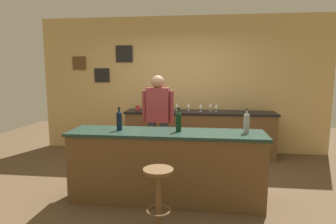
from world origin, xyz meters
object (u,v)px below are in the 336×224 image
Objects in this scene: bar_stool at (158,189)px; coffee_mug at (138,108)px; bartender at (158,117)px; wine_glass_a at (177,105)px; wine_glass_b at (189,105)px; wine_glass_c at (201,106)px; wine_bottle_c at (247,122)px; wine_glass_d at (210,106)px; wine_glass_e at (216,106)px; wine_bottle_b at (179,121)px; wine_bottle_a at (119,120)px.

coffee_mug is at bearing 107.30° from bar_stool.
bartender is 1.12m from wine_glass_a.
wine_glass_b and wine_glass_c have the same top height.
coffee_mug is at bearing 132.68° from wine_bottle_c.
wine_glass_d is at bearing 2.91° from coffee_mug.
wine_glass_e is (0.78, -0.04, 0.00)m from wine_glass_a.
wine_glass_d is at bearing 4.39° from wine_glass_b.
wine_glass_b is (0.16, 2.83, 0.55)m from bar_stool.
coffee_mug is at bearing 119.33° from bartender.
bar_stool is 2.89m from wine_glass_b.
wine_glass_b is at bearing 89.40° from wine_bottle_b.
coffee_mug is at bearing 116.53° from wine_bottle_b.
bar_stool is at bearing -93.32° from wine_glass_b.
wine_bottle_a is at bearing -83.38° from coffee_mug.
wine_bottle_b reaches higher than wine_glass_d.
wine_bottle_a is 2.24m from wine_glass_b.
wine_bottle_a is at bearing -104.95° from wine_glass_a.
wine_bottle_b and wine_bottle_c have the same top height.
wine_bottle_a is at bearing -178.23° from wine_bottle_b.
wine_bottle_a is 1.00× the size of wine_bottle_b.
bar_stool is at bearing -101.78° from wine_glass_d.
coffee_mug is (-1.27, 0.06, -0.06)m from wine_glass_c.
wine_bottle_b is at bearing -66.62° from bartender.
bar_stool is at bearing -88.61° from wine_glass_a.
wine_glass_b is (0.23, -0.01, 0.00)m from wine_glass_a.
wine_glass_d is at bearing 34.72° from wine_glass_c.
wine_glass_e is at bearing 0.46° from coffee_mug.
wine_bottle_c is 1.97× the size of wine_glass_e.
wine_glass_a is at bearing 3.86° from coffee_mug.
wine_glass_a is (-0.21, 2.08, -0.05)m from wine_bottle_b.
wine_glass_d is (0.19, 0.13, 0.00)m from wine_glass_c.
wine_glass_a and wine_glass_d have the same top height.
wine_glass_c is (1.03, 1.99, -0.05)m from wine_bottle_a.
bartender is 5.29× the size of wine_bottle_a.
coffee_mug is (-0.24, 2.05, -0.11)m from wine_bottle_a.
wine_bottle_b reaches higher than wine_glass_a.
wine_glass_c is at bearing 81.57° from bar_stool.
coffee_mug is (-0.80, -0.05, -0.06)m from wine_glass_a.
bartender is 1.18m from wine_glass_b.
wine_bottle_a is at bearing -120.03° from wine_glass_d.
wine_glass_e is at bearing -29.16° from wine_glass_d.
wine_bottle_c is (0.85, 0.01, 0.00)m from wine_bottle_b.
wine_glass_c is at bearing 55.20° from bartender.
wine_glass_c is 1.28m from coffee_mug.
bar_stool is 1.14m from wine_bottle_a.
coffee_mug is at bearing -179.54° from wine_glass_e.
coffee_mug is at bearing -177.09° from wine_glass_d.
wine_glass_d is 1.00× the size of wine_glass_e.
wine_bottle_c is at bearing -68.12° from wine_glass_b.
wine_bottle_b is at bearing -179.37° from wine_bottle_c.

